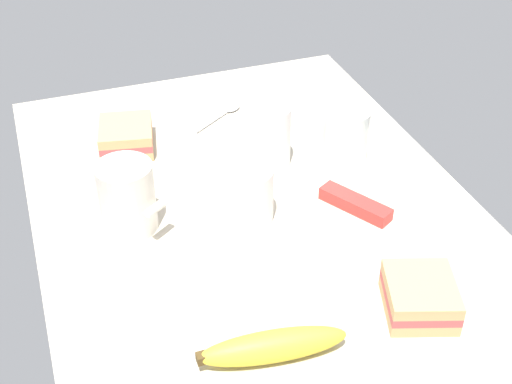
% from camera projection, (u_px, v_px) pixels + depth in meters
% --- Properties ---
extents(tabletop, '(0.90, 0.64, 0.02)m').
position_uv_depth(tabletop, '(256.00, 214.00, 1.06)').
color(tabletop, '#BCB29E').
rests_on(tabletop, ground).
extents(coffee_mug_black, '(0.08, 0.10, 0.10)m').
position_uv_depth(coffee_mug_black, '(266.00, 135.00, 1.12)').
color(coffee_mug_black, white).
rests_on(coffee_mug_black, tabletop).
extents(coffee_mug_milky, '(0.10, 0.09, 0.10)m').
position_uv_depth(coffee_mug_milky, '(127.00, 197.00, 0.98)').
color(coffee_mug_milky, silver).
rests_on(coffee_mug_milky, tabletop).
extents(coffee_mug_spare, '(0.11, 0.09, 0.09)m').
position_uv_depth(coffee_mug_spare, '(242.00, 193.00, 1.01)').
color(coffee_mug_spare, white).
rests_on(coffee_mug_spare, tabletop).
extents(sandwich_main, '(0.12, 0.11, 0.04)m').
position_uv_depth(sandwich_main, '(420.00, 297.00, 0.87)').
color(sandwich_main, tan).
rests_on(sandwich_main, tabletop).
extents(sandwich_side, '(0.11, 0.10, 0.04)m').
position_uv_depth(sandwich_side, '(126.00, 137.00, 1.17)').
color(sandwich_side, tan).
rests_on(sandwich_side, tabletop).
extents(glass_of_milk, '(0.08, 0.08, 0.09)m').
position_uv_depth(glass_of_milk, '(344.00, 138.00, 1.13)').
color(glass_of_milk, silver).
rests_on(glass_of_milk, tabletop).
extents(banana, '(0.06, 0.18, 0.04)m').
position_uv_depth(banana, '(273.00, 346.00, 0.81)').
color(banana, yellow).
rests_on(banana, tabletop).
extents(spoon, '(0.08, 0.11, 0.01)m').
position_uv_depth(spoon, '(224.00, 113.00, 1.28)').
color(spoon, silver).
rests_on(spoon, tabletop).
extents(snack_bar, '(0.11, 0.08, 0.02)m').
position_uv_depth(snack_bar, '(355.00, 204.00, 1.04)').
color(snack_bar, red).
rests_on(snack_bar, tabletop).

